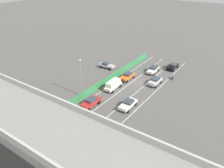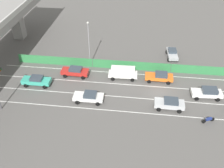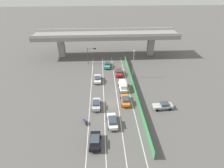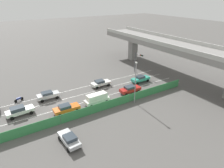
{
  "view_description": "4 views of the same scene",
  "coord_description": "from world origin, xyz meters",
  "px_view_note": "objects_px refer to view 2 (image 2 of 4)",
  "views": [
    {
      "loc": [
        -21.31,
        42.26,
        24.31
      ],
      "look_at": [
        2.68,
        7.49,
        2.14
      ],
      "focal_mm": 35.76,
      "sensor_mm": 36.0,
      "label": 1
    },
    {
      "loc": [
        -32.12,
        3.48,
        25.15
      ],
      "look_at": [
        -0.6,
        7.35,
        1.56
      ],
      "focal_mm": 40.96,
      "sensor_mm": 36.0,
      "label": 2
    },
    {
      "loc": [
        -1.84,
        -36.07,
        26.55
      ],
      "look_at": [
        0.62,
        6.58,
        1.36
      ],
      "focal_mm": 30.44,
      "sensor_mm": 36.0,
      "label": 3
    },
    {
      "loc": [
        33.72,
        -9.67,
        19.24
      ],
      "look_at": [
        -0.13,
        11.68,
        1.44
      ],
      "focal_mm": 32.31,
      "sensor_mm": 36.0,
      "label": 4
    }
  ],
  "objects_px": {
    "car_van_white": "(123,72)",
    "motorcycle": "(208,120)",
    "car_sedan_white": "(207,92)",
    "traffic_cone": "(114,70)",
    "car_taxi_teal": "(36,80)",
    "car_sedan_red": "(75,71)",
    "car_taxi_orange": "(159,76)",
    "car_hatchback_white": "(89,97)",
    "parked_wagon_silver": "(172,53)",
    "street_lamp": "(89,40)",
    "car_sedan_silver": "(170,103)"
  },
  "relations": [
    {
      "from": "car_van_white",
      "to": "motorcycle",
      "type": "xyz_separation_m",
      "value": [
        -9.05,
        -12.55,
        -0.72
      ]
    },
    {
      "from": "car_van_white",
      "to": "car_sedan_white",
      "type": "xyz_separation_m",
      "value": [
        -3.55,
        -13.26,
        -0.26
      ]
    },
    {
      "from": "car_van_white",
      "to": "traffic_cone",
      "type": "xyz_separation_m",
      "value": [
        1.79,
        1.8,
        -0.9
      ]
    },
    {
      "from": "car_taxi_teal",
      "to": "traffic_cone",
      "type": "distance_m",
      "value": 13.18
    },
    {
      "from": "traffic_cone",
      "to": "car_van_white",
      "type": "bearing_deg",
      "value": -134.79
    },
    {
      "from": "car_sedan_red",
      "to": "car_sedan_white",
      "type": "distance_m",
      "value": 21.68
    },
    {
      "from": "car_sedan_white",
      "to": "car_taxi_orange",
      "type": "height_order",
      "value": "car_sedan_white"
    },
    {
      "from": "car_van_white",
      "to": "car_sedan_white",
      "type": "bearing_deg",
      "value": -104.98
    },
    {
      "from": "car_hatchback_white",
      "to": "car_sedan_red",
      "type": "relative_size",
      "value": 0.97
    },
    {
      "from": "car_hatchback_white",
      "to": "parked_wagon_silver",
      "type": "bearing_deg",
      "value": -41.99
    },
    {
      "from": "car_van_white",
      "to": "car_sedan_red",
      "type": "relative_size",
      "value": 1.05
    },
    {
      "from": "car_taxi_teal",
      "to": "street_lamp",
      "type": "distance_m",
      "value": 11.14
    },
    {
      "from": "parked_wagon_silver",
      "to": "street_lamp",
      "type": "distance_m",
      "value": 16.24
    },
    {
      "from": "car_sedan_red",
      "to": "traffic_cone",
      "type": "distance_m",
      "value": 6.73
    },
    {
      "from": "car_taxi_orange",
      "to": "traffic_cone",
      "type": "xyz_separation_m",
      "value": [
        1.85,
        7.91,
        -0.6
      ]
    },
    {
      "from": "car_hatchback_white",
      "to": "parked_wagon_silver",
      "type": "relative_size",
      "value": 1.01
    },
    {
      "from": "parked_wagon_silver",
      "to": "traffic_cone",
      "type": "distance_m",
      "value": 12.28
    },
    {
      "from": "car_sedan_red",
      "to": "street_lamp",
      "type": "distance_m",
      "value": 5.87
    },
    {
      "from": "motorcycle",
      "to": "traffic_cone",
      "type": "height_order",
      "value": "motorcycle"
    },
    {
      "from": "car_sedan_red",
      "to": "motorcycle",
      "type": "distance_m",
      "value": 22.5
    },
    {
      "from": "car_van_white",
      "to": "motorcycle",
      "type": "height_order",
      "value": "car_van_white"
    },
    {
      "from": "car_sedan_white",
      "to": "parked_wagon_silver",
      "type": "xyz_separation_m",
      "value": [
        11.64,
        4.55,
        -0.07
      ]
    },
    {
      "from": "car_sedan_silver",
      "to": "car_taxi_orange",
      "type": "relative_size",
      "value": 0.94
    },
    {
      "from": "parked_wagon_silver",
      "to": "traffic_cone",
      "type": "bearing_deg",
      "value": 120.96
    },
    {
      "from": "car_sedan_silver",
      "to": "car_taxi_teal",
      "type": "xyz_separation_m",
      "value": [
        3.15,
        21.17,
        -0.03
      ]
    },
    {
      "from": "car_taxi_orange",
      "to": "parked_wagon_silver",
      "type": "height_order",
      "value": "car_taxi_orange"
    },
    {
      "from": "car_sedan_silver",
      "to": "car_sedan_red",
      "type": "relative_size",
      "value": 0.92
    },
    {
      "from": "traffic_cone",
      "to": "motorcycle",
      "type": "bearing_deg",
      "value": -127.06
    },
    {
      "from": "motorcycle",
      "to": "traffic_cone",
      "type": "bearing_deg",
      "value": 52.94
    },
    {
      "from": "motorcycle",
      "to": "street_lamp",
      "type": "distance_m",
      "value": 23.15
    },
    {
      "from": "parked_wagon_silver",
      "to": "street_lamp",
      "type": "height_order",
      "value": "street_lamp"
    },
    {
      "from": "car_sedan_white",
      "to": "traffic_cone",
      "type": "relative_size",
      "value": 7.88
    },
    {
      "from": "car_van_white",
      "to": "car_taxi_teal",
      "type": "height_order",
      "value": "car_van_white"
    },
    {
      "from": "car_van_white",
      "to": "parked_wagon_silver",
      "type": "xyz_separation_m",
      "value": [
        8.1,
        -8.71,
        -0.33
      ]
    },
    {
      "from": "car_hatchback_white",
      "to": "parked_wagon_silver",
      "type": "height_order",
      "value": "parked_wagon_silver"
    },
    {
      "from": "car_sedan_white",
      "to": "car_sedan_red",
      "type": "bearing_deg",
      "value": 81.35
    },
    {
      "from": "car_hatchback_white",
      "to": "motorcycle",
      "type": "xyz_separation_m",
      "value": [
        -2.43,
        -17.09,
        -0.39
      ]
    },
    {
      "from": "car_hatchback_white",
      "to": "car_sedan_red",
      "type": "distance_m",
      "value": 7.31
    },
    {
      "from": "car_sedan_red",
      "to": "car_taxi_teal",
      "type": "relative_size",
      "value": 1.01
    },
    {
      "from": "car_taxi_teal",
      "to": "traffic_cone",
      "type": "xyz_separation_m",
      "value": [
        5.45,
        -11.98,
        -0.61
      ]
    },
    {
      "from": "motorcycle",
      "to": "street_lamp",
      "type": "xyz_separation_m",
      "value": [
        12.62,
        18.89,
        4.48
      ]
    },
    {
      "from": "car_hatchback_white",
      "to": "car_taxi_teal",
      "type": "bearing_deg",
      "value": 72.21
    },
    {
      "from": "street_lamp",
      "to": "car_taxi_teal",
      "type": "bearing_deg",
      "value": 134.13
    },
    {
      "from": "car_sedan_white",
      "to": "street_lamp",
      "type": "height_order",
      "value": "street_lamp"
    },
    {
      "from": "car_van_white",
      "to": "car_hatchback_white",
      "type": "relative_size",
      "value": 1.08
    },
    {
      "from": "car_sedan_silver",
      "to": "car_sedan_white",
      "type": "xyz_separation_m",
      "value": [
        3.26,
        -5.88,
        0.01
      ]
    },
    {
      "from": "car_taxi_orange",
      "to": "motorcycle",
      "type": "height_order",
      "value": "car_taxi_orange"
    },
    {
      "from": "car_taxi_orange",
      "to": "parked_wagon_silver",
      "type": "bearing_deg",
      "value": -17.69
    },
    {
      "from": "car_hatchback_white",
      "to": "car_sedan_red",
      "type": "xyz_separation_m",
      "value": [
        6.34,
        3.63,
        0.06
      ]
    },
    {
      "from": "car_taxi_orange",
      "to": "traffic_cone",
      "type": "height_order",
      "value": "car_taxi_orange"
    }
  ]
}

